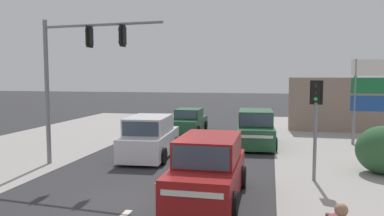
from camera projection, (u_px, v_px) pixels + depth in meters
name	position (u px, v px, depth m)	size (l,w,h in m)	color
ground_plane	(139.00, 201.00, 11.15)	(140.00, 140.00, 0.00)	#303033
lane_dash_mid	(167.00, 175.00, 14.08)	(0.20, 2.40, 0.01)	silver
lane_dash_far	(194.00, 149.00, 18.95)	(0.20, 2.40, 0.01)	silver
traffic_signal_mast	(73.00, 65.00, 15.08)	(5.27, 0.64, 6.00)	slate
pedestal_signal_right_kerb	(316.00, 113.00, 13.04)	(0.44, 0.31, 3.56)	slate
shopping_plaza_sign	(372.00, 90.00, 19.77)	(2.10, 0.16, 4.60)	slate
shopfront_wall_far	(384.00, 105.00, 24.33)	(12.00, 1.00, 3.60)	gray
suv_crossing_left	(208.00, 170.00, 11.30)	(2.09, 4.55, 1.90)	maroon
suv_kerbside_parked	(150.00, 138.00, 17.06)	(2.26, 4.63, 1.90)	silver
suv_oncoming_near	(255.00, 129.00, 19.85)	(2.25, 4.63, 1.90)	#235633
sedan_oncoming_mid	(189.00, 122.00, 24.61)	(1.92, 4.26, 1.56)	#235633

